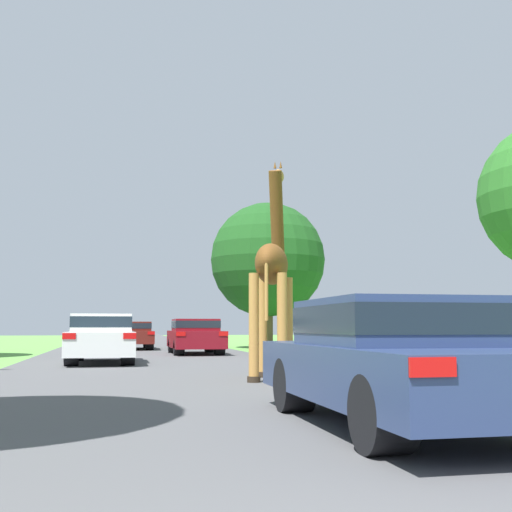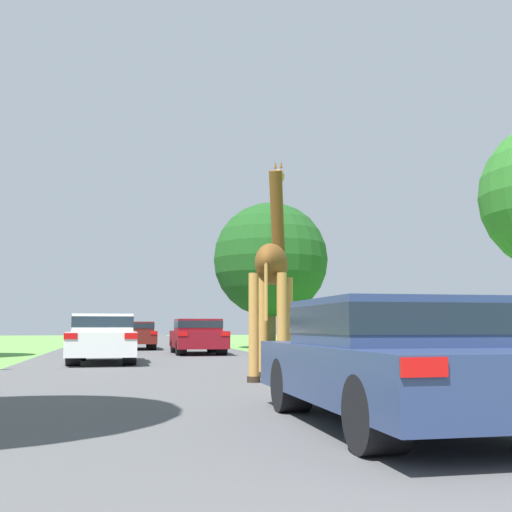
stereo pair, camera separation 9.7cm
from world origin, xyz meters
name	(u,v)px [view 2 (the right image)]	position (x,y,z in m)	size (l,w,h in m)	color
road	(147,349)	(0.00, 30.00, 0.00)	(8.28, 120.00, 0.00)	#4C4C4F
giraffe_near_road	(273,271)	(1.88, 11.96, 2.21)	(1.32, 2.59, 4.85)	#B77F3D
car_lead_maroon	(395,357)	(1.77, 5.63, 0.74)	(2.00, 4.68, 1.38)	navy
car_queue_right	(103,337)	(-1.70, 18.79, 0.76)	(1.89, 4.62, 1.44)	silver
car_queue_left	(198,335)	(1.77, 24.47, 0.73)	(1.90, 4.36, 1.37)	maroon
car_far_ahead	(136,334)	(-0.49, 30.38, 0.71)	(1.78, 4.57, 1.30)	#561914
tree_left_edge	(270,260)	(6.12, 30.45, 4.43)	(5.77, 5.77, 7.33)	brown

